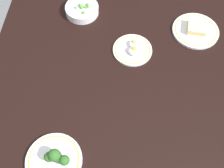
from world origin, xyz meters
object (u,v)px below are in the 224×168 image
bowl_peas (82,9)px  plate_eggs (133,49)px  plate_sandwich (196,30)px  plate_broccoli (54,160)px

bowl_peas → plate_eggs: bearing=-129.6°
plate_sandwich → plate_eggs: bearing=115.4°
plate_broccoli → plate_sandwich: (67.51, -55.89, -0.82)cm
plate_broccoli → bowl_peas: bearing=-0.0°
bowl_peas → plate_broccoli: bearing=180.0°
bowl_peas → plate_sandwich: 56.40cm
bowl_peas → plate_eggs: (-21.78, -26.32, -1.21)cm
plate_broccoli → bowl_peas: size_ratio=1.26×
plate_eggs → plate_sandwich: (13.99, -29.53, 0.08)cm
plate_broccoli → bowl_peas: (75.30, -0.04, 0.31)cm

